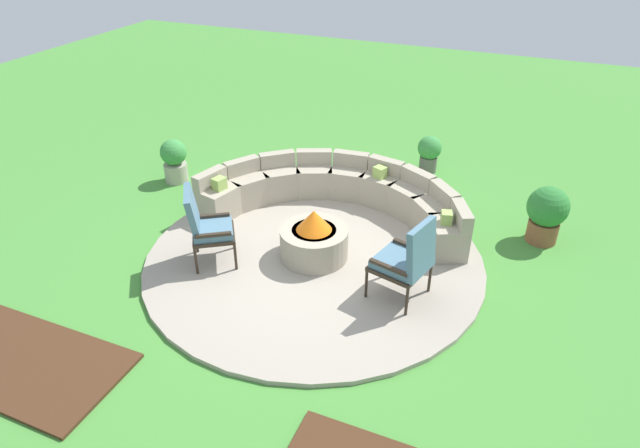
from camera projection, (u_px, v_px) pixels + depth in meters
ground_plane at (314, 260)px, 7.43m from camera, size 24.00×24.00×0.00m
patio_circle at (314, 258)px, 7.41m from camera, size 4.46×4.46×0.06m
mulch_bed_left at (26, 363)px, 5.79m from camera, size 2.11×1.15×0.04m
fire_pit at (314, 239)px, 7.26m from camera, size 0.90×0.90×0.70m
curved_stone_bench at (340, 194)px, 8.29m from camera, size 3.91×1.90×0.69m
lounge_chair_front_left at (206, 225)px, 7.02m from camera, size 0.74×0.76×1.07m
lounge_chair_front_right at (407, 259)px, 6.39m from camera, size 0.73×0.72×1.06m
potted_plant_0 at (429, 152)px, 9.57m from camera, size 0.41×0.41×0.65m
potted_plant_1 at (174, 160)px, 9.23m from camera, size 0.43×0.43×0.74m
potted_plant_2 at (547, 212)px, 7.60m from camera, size 0.56×0.56×0.83m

